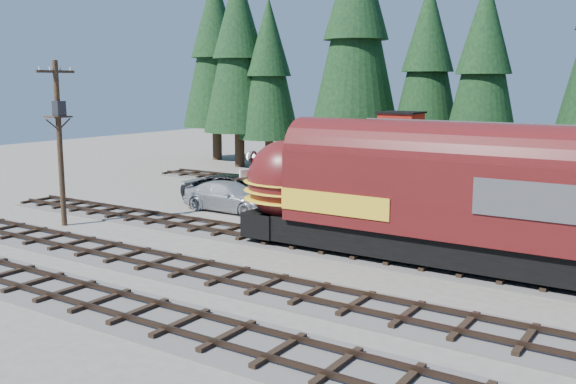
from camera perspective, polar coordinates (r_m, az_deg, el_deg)
The scene contains 8 objects.
ground at distance 23.73m, azimuth 5.77°, elevation -8.24°, with size 120.00×120.00×0.00m, color #6B665B.
track_spur at distance 43.78m, azimuth 5.22°, elevation 0.13°, with size 32.00×3.20×0.33m.
depot at distance 32.55m, azimuth 14.54°, elevation 1.74°, with size 12.80×7.00×5.30m.
locomotive at distance 26.58m, azimuth 10.07°, elevation -0.69°, with size 16.16×3.21×4.39m.
caboose at distance 42.14m, azimuth 8.78°, elevation 3.07°, with size 9.72×2.82×5.05m.
utility_pole at distance 34.51m, azimuth -19.65°, elevation 4.98°, with size 1.14×2.05×8.40m.
pickup_truck_a at distance 38.74m, azimuth -4.54°, elevation 0.19°, with size 3.05×6.61×1.84m, color black.
pickup_truck_b at distance 36.94m, azimuth -5.19°, elevation -0.41°, with size 2.34×5.77×1.67m, color #AEB1B7.
Camera 1 is at (10.46, -20.02, 7.28)m, focal length 40.00 mm.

